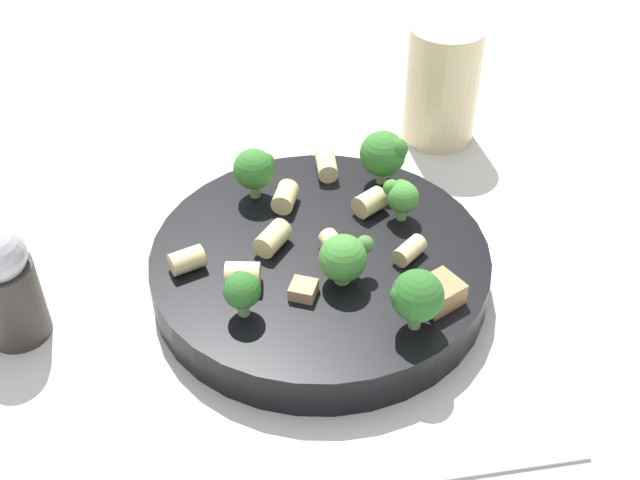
{
  "coord_description": "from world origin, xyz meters",
  "views": [
    {
      "loc": [
        0.37,
        -0.18,
        0.39
      ],
      "look_at": [
        0.0,
        0.0,
        0.04
      ],
      "focal_mm": 45.0,
      "sensor_mm": 36.0,
      "label": 1
    }
  ],
  "objects_px": {
    "broccoli_floret_0": "(417,296)",
    "drinking_glass": "(441,91)",
    "rigatoni_0": "(326,164)",
    "rigatoni_6": "(187,260)",
    "rigatoni_1": "(273,238)",
    "rigatoni_2": "(334,245)",
    "chicken_chunk_0": "(439,293)",
    "chicken_chunk_1": "(303,290)",
    "broccoli_floret_1": "(255,168)",
    "spoon": "(388,476)",
    "broccoli_floret_2": "(241,290)",
    "broccoli_floret_3": "(349,256)",
    "rigatoni_7": "(370,202)",
    "broccoli_floret_5": "(385,153)",
    "rigatoni_3": "(279,199)",
    "pepper_shaker": "(5,284)",
    "broccoli_floret_4": "(402,195)",
    "rigatoni_4": "(243,275)",
    "pasta_bowl": "(320,265)",
    "rigatoni_5": "(409,251)"
  },
  "relations": [
    {
      "from": "broccoli_floret_0",
      "to": "chicken_chunk_0",
      "type": "xyz_separation_m",
      "value": [
        -0.01,
        0.02,
        -0.02
      ]
    },
    {
      "from": "rigatoni_3",
      "to": "broccoli_floret_1",
      "type": "bearing_deg",
      "value": -157.39
    },
    {
      "from": "rigatoni_7",
      "to": "broccoli_floret_5",
      "type": "bearing_deg",
      "value": 134.67
    },
    {
      "from": "broccoli_floret_3",
      "to": "rigatoni_7",
      "type": "xyz_separation_m",
      "value": [
        -0.06,
        0.05,
        -0.01
      ]
    },
    {
      "from": "broccoli_floret_0",
      "to": "spoon",
      "type": "bearing_deg",
      "value": -39.08
    },
    {
      "from": "rigatoni_2",
      "to": "chicken_chunk_1",
      "type": "height_order",
      "value": "rigatoni_2"
    },
    {
      "from": "rigatoni_4",
      "to": "broccoli_floret_5",
      "type": "bearing_deg",
      "value": 112.63
    },
    {
      "from": "broccoli_floret_2",
      "to": "broccoli_floret_0",
      "type": "bearing_deg",
      "value": 57.28
    },
    {
      "from": "chicken_chunk_0",
      "to": "broccoli_floret_4",
      "type": "bearing_deg",
      "value": 164.87
    },
    {
      "from": "rigatoni_1",
      "to": "rigatoni_2",
      "type": "distance_m",
      "value": 0.04
    },
    {
      "from": "broccoli_floret_1",
      "to": "chicken_chunk_1",
      "type": "distance_m",
      "value": 0.11
    },
    {
      "from": "pasta_bowl",
      "to": "rigatoni_1",
      "type": "height_order",
      "value": "rigatoni_1"
    },
    {
      "from": "rigatoni_1",
      "to": "chicken_chunk_0",
      "type": "relative_size",
      "value": 0.96
    },
    {
      "from": "broccoli_floret_1",
      "to": "spoon",
      "type": "height_order",
      "value": "broccoli_floret_1"
    },
    {
      "from": "broccoli_floret_0",
      "to": "drinking_glass",
      "type": "height_order",
      "value": "drinking_glass"
    },
    {
      "from": "rigatoni_4",
      "to": "rigatoni_7",
      "type": "xyz_separation_m",
      "value": [
        -0.03,
        0.11,
        -0.0
      ]
    },
    {
      "from": "chicken_chunk_0",
      "to": "broccoli_floret_1",
      "type": "bearing_deg",
      "value": -159.25
    },
    {
      "from": "rigatoni_5",
      "to": "chicken_chunk_1",
      "type": "xyz_separation_m",
      "value": [
        0.0,
        -0.08,
        -0.0
      ]
    },
    {
      "from": "broccoli_floret_3",
      "to": "chicken_chunk_0",
      "type": "height_order",
      "value": "broccoli_floret_3"
    },
    {
      "from": "broccoli_floret_3",
      "to": "chicken_chunk_1",
      "type": "xyz_separation_m",
      "value": [
        0.0,
        -0.03,
        -0.02
      ]
    },
    {
      "from": "broccoli_floret_1",
      "to": "rigatoni_2",
      "type": "height_order",
      "value": "broccoli_floret_1"
    },
    {
      "from": "pasta_bowl",
      "to": "rigatoni_4",
      "type": "relative_size",
      "value": 10.42
    },
    {
      "from": "pasta_bowl",
      "to": "chicken_chunk_0",
      "type": "distance_m",
      "value": 0.09
    },
    {
      "from": "pasta_bowl",
      "to": "rigatoni_1",
      "type": "xyz_separation_m",
      "value": [
        -0.02,
        -0.03,
        0.02
      ]
    },
    {
      "from": "broccoli_floret_1",
      "to": "spoon",
      "type": "bearing_deg",
      "value": -5.78
    },
    {
      "from": "rigatoni_2",
      "to": "drinking_glass",
      "type": "xyz_separation_m",
      "value": [
        -0.13,
        0.17,
        0.01
      ]
    },
    {
      "from": "broccoli_floret_5",
      "to": "rigatoni_4",
      "type": "height_order",
      "value": "broccoli_floret_5"
    },
    {
      "from": "broccoli_floret_2",
      "to": "rigatoni_1",
      "type": "relative_size",
      "value": 1.23
    },
    {
      "from": "rigatoni_3",
      "to": "rigatoni_6",
      "type": "relative_size",
      "value": 1.02
    },
    {
      "from": "rigatoni_2",
      "to": "chicken_chunk_0",
      "type": "distance_m",
      "value": 0.08
    },
    {
      "from": "broccoli_floret_1",
      "to": "rigatoni_1",
      "type": "height_order",
      "value": "broccoli_floret_1"
    },
    {
      "from": "rigatoni_0",
      "to": "drinking_glass",
      "type": "relative_size",
      "value": 0.29
    },
    {
      "from": "broccoli_floret_2",
      "to": "chicken_chunk_0",
      "type": "xyz_separation_m",
      "value": [
        0.05,
        0.11,
        -0.01
      ]
    },
    {
      "from": "broccoli_floret_2",
      "to": "rigatoni_2",
      "type": "distance_m",
      "value": 0.08
    },
    {
      "from": "broccoli_floret_5",
      "to": "rigatoni_5",
      "type": "bearing_deg",
      "value": -18.82
    },
    {
      "from": "rigatoni_0",
      "to": "rigatoni_6",
      "type": "bearing_deg",
      "value": -66.57
    },
    {
      "from": "rigatoni_4",
      "to": "chicken_chunk_0",
      "type": "height_order",
      "value": "rigatoni_4"
    },
    {
      "from": "rigatoni_0",
      "to": "rigatoni_1",
      "type": "height_order",
      "value": "same"
    },
    {
      "from": "broccoli_floret_3",
      "to": "rigatoni_0",
      "type": "relative_size",
      "value": 1.19
    },
    {
      "from": "broccoli_floret_0",
      "to": "rigatoni_1",
      "type": "xyz_separation_m",
      "value": [
        -0.11,
        -0.05,
        -0.02
      ]
    },
    {
      "from": "broccoli_floret_3",
      "to": "broccoli_floret_1",
      "type": "bearing_deg",
      "value": -170.76
    },
    {
      "from": "broccoli_floret_3",
      "to": "broccoli_floret_4",
      "type": "xyz_separation_m",
      "value": [
        -0.04,
        0.06,
        -0.0
      ]
    },
    {
      "from": "broccoli_floret_1",
      "to": "rigatoni_0",
      "type": "bearing_deg",
      "value": 92.43
    },
    {
      "from": "chicken_chunk_0",
      "to": "chicken_chunk_1",
      "type": "distance_m",
      "value": 0.09
    },
    {
      "from": "broccoli_floret_3",
      "to": "chicken_chunk_0",
      "type": "distance_m",
      "value": 0.06
    },
    {
      "from": "broccoli_floret_4",
      "to": "drinking_glass",
      "type": "relative_size",
      "value": 0.29
    },
    {
      "from": "broccoli_floret_0",
      "to": "rigatoni_2",
      "type": "relative_size",
      "value": 2.04
    },
    {
      "from": "rigatoni_6",
      "to": "pepper_shaker",
      "type": "bearing_deg",
      "value": -101.83
    },
    {
      "from": "broccoli_floret_5",
      "to": "rigatoni_7",
      "type": "relative_size",
      "value": 2.02
    },
    {
      "from": "broccoli_floret_1",
      "to": "rigatoni_7",
      "type": "distance_m",
      "value": 0.09
    }
  ]
}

